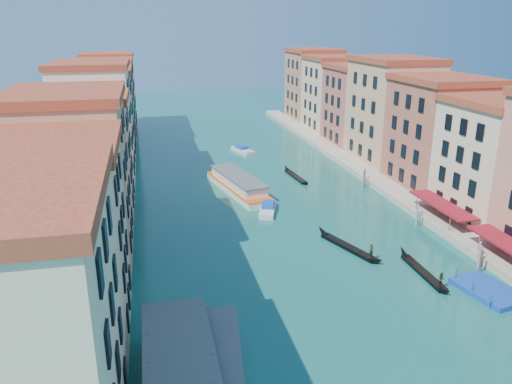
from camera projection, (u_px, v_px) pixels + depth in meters
left_bank_palazzos at (93, 135)px, 81.17m from camera, size 12.80×128.40×21.00m
right_bank_palazzos at (406, 121)px, 92.87m from camera, size 12.80×128.40×21.00m
quay at (363, 171)px, 94.17m from camera, size 4.00×140.00×1.00m
vaporetto_stop at (181, 383)px, 37.04m from camera, size 5.40×16.40×3.65m
mooring_poles_right at (465, 248)px, 59.80m from camera, size 1.44×54.24×3.20m
vaporetto_near at (218, 373)px, 38.53m from camera, size 6.14×17.98×2.62m
vaporetto_far at (238, 184)px, 83.92m from camera, size 8.35×19.70×2.86m
gondola_fore at (348, 246)px, 62.55m from camera, size 5.03×11.77×2.44m
gondola_right at (424, 272)px, 55.98m from camera, size 1.17×11.28×2.25m
gondola_far at (295, 176)px, 92.09m from camera, size 1.93×11.54×1.63m
motorboat_mid at (268, 209)px, 74.94m from camera, size 4.05×6.97×1.38m
motorboat_far at (243, 150)px, 110.27m from camera, size 4.42×7.29×1.44m
blue_dock at (489, 291)px, 52.27m from camera, size 5.86×7.65×0.57m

